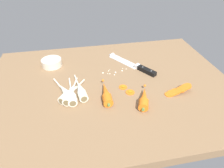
% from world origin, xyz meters
% --- Properties ---
extents(ground_plane, '(1.20, 0.90, 0.04)m').
position_xyz_m(ground_plane, '(0.00, 0.00, -0.02)').
color(ground_plane, brown).
extents(chefs_knife, '(0.22, 0.31, 0.04)m').
position_xyz_m(chefs_knife, '(0.14, 0.17, 0.01)').
color(chefs_knife, silver).
rests_on(chefs_knife, ground_plane).
extents(whole_carrot, '(0.04, 0.19, 0.04)m').
position_xyz_m(whole_carrot, '(-0.04, -0.10, 0.02)').
color(whole_carrot, orange).
rests_on(whole_carrot, ground_plane).
extents(whole_carrot_second, '(0.09, 0.17, 0.04)m').
position_xyz_m(whole_carrot_second, '(0.11, -0.16, 0.02)').
color(whole_carrot_second, orange).
rests_on(whole_carrot_second, ground_plane).
extents(parsnip_front, '(0.13, 0.17, 0.04)m').
position_xyz_m(parsnip_front, '(-0.20, -0.06, 0.02)').
color(parsnip_front, silver).
rests_on(parsnip_front, ground_plane).
extents(parsnip_mid_left, '(0.05, 0.21, 0.04)m').
position_xyz_m(parsnip_mid_left, '(-0.19, -0.07, 0.02)').
color(parsnip_mid_left, silver).
rests_on(parsnip_mid_left, ground_plane).
extents(parsnip_mid_right, '(0.08, 0.20, 0.04)m').
position_xyz_m(parsnip_mid_right, '(-0.20, -0.06, 0.02)').
color(parsnip_mid_right, silver).
rests_on(parsnip_mid_right, ground_plane).
extents(parsnip_back, '(0.11, 0.21, 0.04)m').
position_xyz_m(parsnip_back, '(-0.22, -0.05, 0.02)').
color(parsnip_back, silver).
rests_on(parsnip_back, ground_plane).
extents(parsnip_outer, '(0.06, 0.21, 0.04)m').
position_xyz_m(parsnip_outer, '(-0.15, -0.04, 0.02)').
color(parsnip_outer, silver).
rests_on(parsnip_outer, ground_plane).
extents(carrot_slice_stack, '(0.13, 0.05, 0.04)m').
position_xyz_m(carrot_slice_stack, '(0.29, -0.13, 0.01)').
color(carrot_slice_stack, orange).
rests_on(carrot_slice_stack, ground_plane).
extents(carrot_slice_stray_near, '(0.04, 0.04, 0.01)m').
position_xyz_m(carrot_slice_stray_near, '(0.05, -0.04, 0.00)').
color(carrot_slice_stray_near, orange).
rests_on(carrot_slice_stray_near, ground_plane).
extents(carrot_slice_stray_mid, '(0.04, 0.04, 0.01)m').
position_xyz_m(carrot_slice_stray_mid, '(0.07, -0.08, 0.00)').
color(carrot_slice_stray_mid, orange).
rests_on(carrot_slice_stray_mid, ground_plane).
extents(prep_bowl, '(0.11, 0.11, 0.04)m').
position_xyz_m(prep_bowl, '(-0.29, 0.24, 0.02)').
color(prep_bowl, beige).
rests_on(prep_bowl, ground_plane).
extents(mince_crumbs, '(0.14, 0.06, 0.01)m').
position_xyz_m(mince_crumbs, '(0.03, 0.11, 0.00)').
color(mince_crumbs, silver).
rests_on(mince_crumbs, ground_plane).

